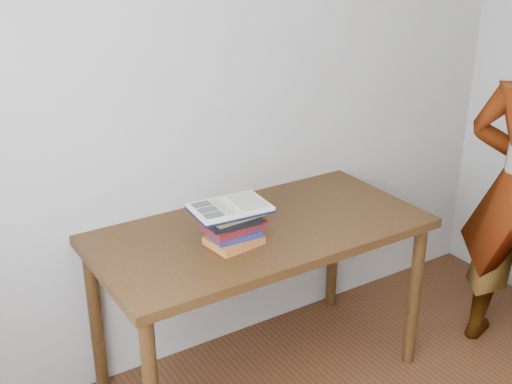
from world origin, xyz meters
TOP-DOWN VIEW (x-y plane):
  - desk at (-0.01, 1.38)m, footprint 1.51×0.75m
  - book_stack at (-0.19, 1.31)m, footprint 0.26×0.20m
  - open_book at (-0.20, 1.31)m, footprint 0.33×0.24m

SIDE VIEW (x-z plane):
  - desk at x=-0.01m, z-range 0.31..1.12m
  - book_stack at x=-0.19m, z-range 0.81..0.96m
  - open_book at x=-0.20m, z-range 0.96..0.99m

